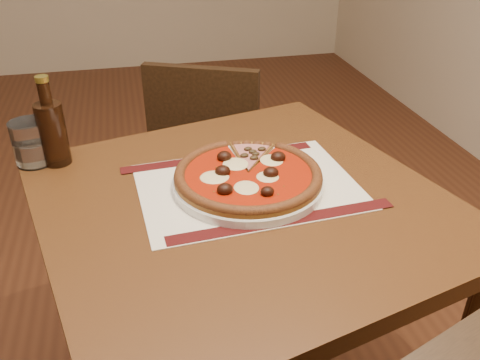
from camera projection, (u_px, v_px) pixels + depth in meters
name	position (u px, v px, depth m)	size (l,w,h in m)	color
table	(242.00, 236.00, 1.11)	(0.97, 0.97, 0.75)	#583515
chair_far	(211.00, 152.00, 1.86)	(0.51, 0.51, 0.81)	black
placemat	(248.00, 186.00, 1.09)	(0.46, 0.33, 0.00)	beige
plate	(248.00, 182.00, 1.09)	(0.32, 0.32, 0.02)	white
pizza	(248.00, 174.00, 1.08)	(0.32, 0.32, 0.04)	#946124
ham_slice	(257.00, 155.00, 1.16)	(0.10, 0.15, 0.02)	#946124
water_glass	(31.00, 143.00, 1.16)	(0.08, 0.08, 0.10)	white
bottle	(52.00, 131.00, 1.15)	(0.06, 0.06, 0.21)	#331A0C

